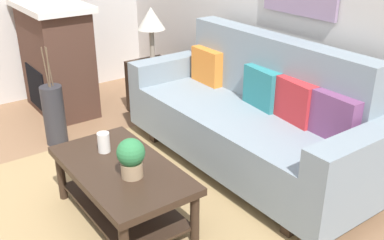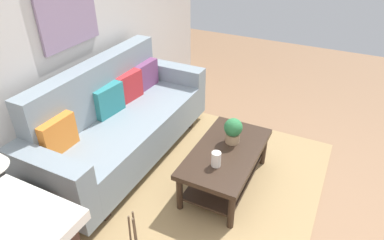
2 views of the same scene
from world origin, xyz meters
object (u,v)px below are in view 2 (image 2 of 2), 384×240
at_px(couch, 121,123).
at_px(potted_plant_tabletop, 233,130).
at_px(side_table, 13,230).
at_px(throw_pillow_crimson, 128,87).
at_px(throw_pillow_plum, 146,75).
at_px(throw_pillow_orange, 57,135).
at_px(tabletop_vase, 216,159).
at_px(throw_pillow_teal, 108,100).
at_px(framed_painting, 67,11).
at_px(coffee_table, 226,160).

distance_m(couch, potted_plant_tabletop, 1.22).
bearing_deg(side_table, throw_pillow_crimson, 5.02).
distance_m(throw_pillow_plum, potted_plant_tabletop, 1.42).
bearing_deg(couch, throw_pillow_orange, 170.09).
xyz_separation_m(tabletop_vase, side_table, (-1.24, 1.16, -0.22)).
distance_m(throw_pillow_crimson, side_table, 1.85).
height_order(throw_pillow_teal, throw_pillow_plum, same).
xyz_separation_m(throw_pillow_orange, throw_pillow_teal, (0.72, 0.00, 0.00)).
xyz_separation_m(throw_pillow_teal, tabletop_vase, (-0.20, -1.32, -0.18)).
bearing_deg(throw_pillow_crimson, throw_pillow_orange, 180.00).
height_order(throw_pillow_teal, framed_painting, framed_painting).
distance_m(throw_pillow_orange, coffee_table, 1.57).
bearing_deg(potted_plant_tabletop, side_table, 144.77).
distance_m(coffee_table, side_table, 1.90).
height_order(tabletop_vase, side_table, tabletop_vase).
bearing_deg(tabletop_vase, coffee_table, -0.69).
relative_size(potted_plant_tabletop, framed_painting, 0.36).
relative_size(couch, throw_pillow_teal, 6.35).
xyz_separation_m(throw_pillow_crimson, coffee_table, (-0.31, -1.32, -0.37)).
bearing_deg(throw_pillow_teal, side_table, -173.74).
bearing_deg(potted_plant_tabletop, coffee_table, 179.96).
bearing_deg(throw_pillow_orange, throw_pillow_teal, 0.00).
xyz_separation_m(throw_pillow_plum, tabletop_vase, (-0.92, -1.32, -0.18)).
bearing_deg(framed_painting, throw_pillow_teal, -90.00).
height_order(tabletop_vase, potted_plant_tabletop, potted_plant_tabletop).
bearing_deg(coffee_table, throw_pillow_crimson, 76.95).
height_order(throw_pillow_plum, framed_painting, framed_painting).
distance_m(throw_pillow_plum, coffee_table, 1.53).
xyz_separation_m(tabletop_vase, potted_plant_tabletop, (0.41, -0.00, 0.07)).
bearing_deg(throw_pillow_crimson, throw_pillow_plum, 0.00).
distance_m(coffee_table, tabletop_vase, 0.31).
distance_m(couch, throw_pillow_plum, 0.77).
bearing_deg(potted_plant_tabletop, tabletop_vase, 179.56).
bearing_deg(potted_plant_tabletop, throw_pillow_orange, 124.93).
xyz_separation_m(couch, potted_plant_tabletop, (0.21, -1.20, 0.14)).
xyz_separation_m(throw_pillow_crimson, tabletop_vase, (-0.56, -1.32, -0.18)).
distance_m(tabletop_vase, framed_painting, 1.98).
bearing_deg(throw_pillow_crimson, tabletop_vase, -112.87).
xyz_separation_m(couch, side_table, (-1.44, -0.03, -0.15)).
bearing_deg(couch, coffee_table, -87.54).
bearing_deg(side_table, coffee_table, -37.95).
xyz_separation_m(throw_pillow_teal, throw_pillow_crimson, (0.36, 0.00, 0.00)).
relative_size(coffee_table, framed_painting, 1.50).
height_order(throw_pillow_plum, potted_plant_tabletop, throw_pillow_plum).
relative_size(throw_pillow_teal, coffee_table, 0.33).
bearing_deg(throw_pillow_orange, throw_pillow_crimson, 0.00).
height_order(side_table, framed_painting, framed_painting).
height_order(throw_pillow_orange, throw_pillow_crimson, same).
relative_size(potted_plant_tabletop, side_table, 0.47).
bearing_deg(tabletop_vase, side_table, 136.94).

